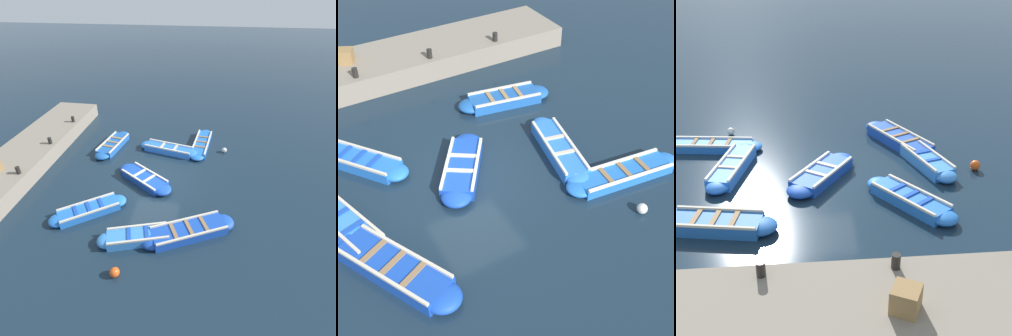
% 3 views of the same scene
% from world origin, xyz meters
% --- Properties ---
extents(ground_plane, '(120.00, 120.00, 0.00)m').
position_xyz_m(ground_plane, '(0.00, 0.00, 0.00)').
color(ground_plane, '#162838').
extents(boat_inner_gap, '(3.16, 1.61, 0.45)m').
position_xyz_m(boat_inner_gap, '(0.17, -3.70, 0.19)').
color(boat_inner_gap, '#3884E0').
rests_on(boat_inner_gap, ground).
extents(boat_centre, '(3.12, 2.56, 0.40)m').
position_xyz_m(boat_centre, '(-2.25, -2.60, 0.17)').
color(boat_centre, blue).
rests_on(boat_centre, ground).
extents(boat_mid_row, '(3.61, 1.48, 0.42)m').
position_xyz_m(boat_mid_row, '(0.34, 2.87, 0.18)').
color(boat_mid_row, blue).
rests_on(boat_mid_row, ground).
extents(boat_tucked, '(1.42, 3.48, 0.41)m').
position_xyz_m(boat_tucked, '(-3.04, 2.89, 0.18)').
color(boat_tucked, '#1E59AD').
rests_on(boat_tucked, ground).
extents(boat_end_of_row, '(3.82, 2.49, 0.45)m').
position_xyz_m(boat_end_of_row, '(2.05, -3.12, 0.20)').
color(boat_end_of_row, '#1947B7').
rests_on(boat_end_of_row, ground).
extents(boat_outer_right, '(1.22, 3.80, 0.35)m').
position_xyz_m(boat_outer_right, '(2.20, 3.85, 0.15)').
color(boat_outer_right, blue).
rests_on(boat_outer_right, ground).
extents(boat_stern_in, '(3.24, 2.60, 0.41)m').
position_xyz_m(boat_stern_in, '(-0.42, -0.09, 0.17)').
color(boat_stern_in, '#1947B7').
rests_on(boat_stern_in, ground).
extents(quay_wall, '(2.82, 14.63, 0.82)m').
position_xyz_m(quay_wall, '(-7.12, 0.00, 0.41)').
color(quay_wall, gray).
rests_on(quay_wall, ground).
extents(bollard_mid_north, '(0.20, 0.20, 0.35)m').
position_xyz_m(bollard_mid_north, '(-6.07, -1.42, 1.00)').
color(bollard_mid_north, black).
rests_on(bollard_mid_north, quay_wall).
extents(bollard_mid_south, '(0.20, 0.20, 0.35)m').
position_xyz_m(bollard_mid_south, '(-6.07, 1.42, 1.00)').
color(bollard_mid_south, black).
rests_on(bollard_mid_south, quay_wall).
extents(wooden_crate, '(0.71, 0.71, 0.53)m').
position_xyz_m(wooden_crate, '(-7.30, -1.37, 1.09)').
color(wooden_crate, olive).
rests_on(wooden_crate, quay_wall).
extents(buoy_orange_near, '(0.29, 0.29, 0.29)m').
position_xyz_m(buoy_orange_near, '(3.54, 3.32, 0.15)').
color(buoy_orange_near, silver).
rests_on(buoy_orange_near, ground).
extents(buoy_yellow_far, '(0.34, 0.34, 0.34)m').
position_xyz_m(buoy_yellow_far, '(-0.24, -5.26, 0.17)').
color(buoy_yellow_far, '#E05119').
rests_on(buoy_yellow_far, ground).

